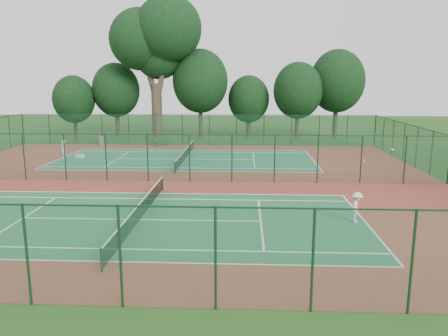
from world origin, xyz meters
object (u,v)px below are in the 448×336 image
Objects in this scene: player_far at (63,150)px; bench at (161,141)px; kit_bag at (80,156)px; big_tree at (156,39)px; trash_bin at (101,141)px; player_near at (357,207)px.

bench is at bearing 115.01° from player_far.
bench is at bearing 73.65° from kit_bag.
bench is 12.79m from big_tree.
player_far reaches higher than kit_bag.
player_far is at bearing -118.43° from kit_bag.
big_tree reaches higher than kit_bag.
trash_bin is at bearing 152.05° from player_far.
bench is at bearing -2.52° from trash_bin.
player_far is at bearing -94.39° from trash_bin.
player_far is (-22.77, 17.37, 0.10)m from player_near.
kit_bag is (1.16, 0.91, -0.75)m from player_far.
kit_bag is at bearing -86.52° from trash_bin.
trash_bin is 1.18× the size of kit_bag.
trash_bin is 7.94m from kit_bag.
player_near is 30.05m from bench.
trash_bin is (-22.09, 26.20, -0.30)m from player_near.
trash_bin is 13.83m from big_tree.
player_near is 0.09× the size of big_tree.
kit_bag is (0.48, -7.92, -0.35)m from trash_bin.
kit_bag is (-21.61, 18.28, -0.65)m from player_near.
bench reaches higher than kit_bag.
trash_bin is at bearing 55.09° from player_near.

